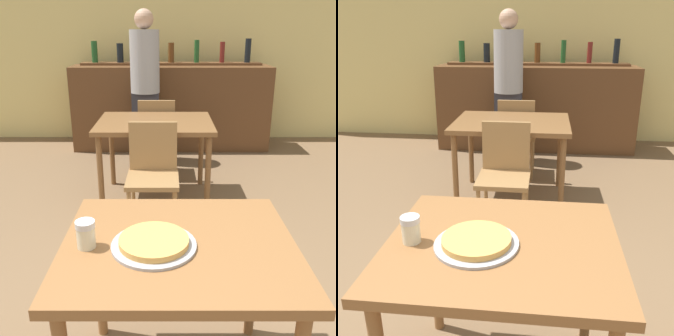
# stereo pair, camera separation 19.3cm
# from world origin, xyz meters

# --- Properties ---
(wall_back) EXTENTS (8.00, 0.05, 2.80)m
(wall_back) POSITION_xyz_m (0.00, 4.28, 1.40)
(wall_back) COLOR #EAD684
(wall_back) RESTS_ON ground_plane
(dining_table_near) EXTENTS (0.90, 0.77, 0.76)m
(dining_table_near) POSITION_xyz_m (0.00, 0.00, 0.66)
(dining_table_near) COLOR brown
(dining_table_near) RESTS_ON ground_plane
(dining_table_far) EXTENTS (1.04, 0.81, 0.76)m
(dining_table_far) POSITION_xyz_m (-0.16, 2.06, 0.67)
(dining_table_far) COLOR brown
(dining_table_far) RESTS_ON ground_plane
(bar_counter) EXTENTS (2.60, 0.56, 1.10)m
(bar_counter) POSITION_xyz_m (0.00, 3.78, 0.55)
(bar_counter) COLOR brown
(bar_counter) RESTS_ON ground_plane
(bar_back_shelf) EXTENTS (2.39, 0.24, 0.33)m
(bar_back_shelf) POSITION_xyz_m (-0.01, 3.92, 1.17)
(bar_back_shelf) COLOR brown
(bar_back_shelf) RESTS_ON bar_counter
(chair_far_side_front) EXTENTS (0.40, 0.40, 0.86)m
(chair_far_side_front) POSITION_xyz_m (-0.16, 1.48, 0.51)
(chair_far_side_front) COLOR olive
(chair_far_side_front) RESTS_ON ground_plane
(chair_far_side_back) EXTENTS (0.40, 0.40, 0.86)m
(chair_far_side_back) POSITION_xyz_m (-0.16, 2.64, 0.51)
(chair_far_side_back) COLOR olive
(chair_far_side_back) RESTS_ON ground_plane
(pizza_tray) EXTENTS (0.32, 0.32, 0.04)m
(pizza_tray) POSITION_xyz_m (-0.10, -0.04, 0.78)
(pizza_tray) COLOR #A3A3A8
(pizza_tray) RESTS_ON dining_table_near
(cheese_shaker) EXTENTS (0.07, 0.07, 0.11)m
(cheese_shaker) POSITION_xyz_m (-0.35, -0.04, 0.82)
(cheese_shaker) COLOR beige
(cheese_shaker) RESTS_ON dining_table_near
(person_standing) EXTENTS (0.34, 0.34, 1.76)m
(person_standing) POSITION_xyz_m (-0.31, 3.20, 0.96)
(person_standing) COLOR #2D2D38
(person_standing) RESTS_ON ground_plane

